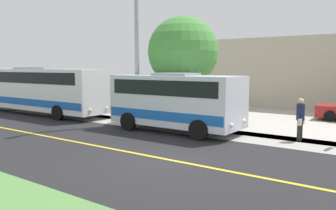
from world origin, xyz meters
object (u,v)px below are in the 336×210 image
(pedestrian_with_bags, at_px, (300,118))
(street_light_pole, at_px, (135,37))
(tree_curbside, at_px, (183,52))
(shuttle_bus_front, at_px, (176,99))
(transit_bus_rear, at_px, (38,88))
(commercial_building, at_px, (300,72))

(pedestrian_with_bags, height_order, street_light_pole, street_light_pole)
(pedestrian_with_bags, relative_size, tree_curbside, 0.30)
(shuttle_bus_front, xyz_separation_m, transit_bus_rear, (0.05, -11.24, 0.15))
(street_light_pole, bearing_deg, tree_curbside, 150.74)
(transit_bus_rear, distance_m, tree_curbside, 10.46)
(pedestrian_with_bags, bearing_deg, commercial_building, -165.40)
(transit_bus_rear, bearing_deg, tree_curbside, 106.70)
(transit_bus_rear, relative_size, pedestrian_with_bags, 6.46)
(pedestrian_with_bags, height_order, tree_curbside, tree_curbside)
(pedestrian_with_bags, distance_m, tree_curbside, 7.84)
(transit_bus_rear, height_order, street_light_pole, street_light_pole)
(street_light_pole, height_order, tree_curbside, street_light_pole)
(street_light_pole, bearing_deg, pedestrian_with_bags, 95.83)
(shuttle_bus_front, distance_m, transit_bus_rear, 11.24)
(street_light_pole, bearing_deg, transit_bus_rear, -87.14)
(shuttle_bus_front, xyz_separation_m, pedestrian_with_bags, (-1.23, 5.58, -0.58))
(pedestrian_with_bags, xyz_separation_m, commercial_building, (-15.65, -4.08, 1.71))
(transit_bus_rear, xyz_separation_m, street_light_pole, (-0.42, 8.37, 3.04))
(transit_bus_rear, height_order, pedestrian_with_bags, transit_bus_rear)
(pedestrian_with_bags, height_order, commercial_building, commercial_building)
(street_light_pole, xyz_separation_m, tree_curbside, (-2.51, 1.41, -0.76))
(transit_bus_rear, height_order, tree_curbside, tree_curbside)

